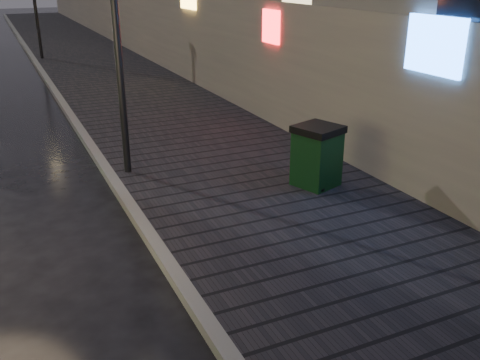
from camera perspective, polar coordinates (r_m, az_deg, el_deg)
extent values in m
cube|color=black|center=(25.68, -15.48, 12.23)|extent=(4.60, 58.00, 0.15)
cube|color=slate|center=(25.40, -20.89, 11.51)|extent=(0.20, 58.00, 0.15)
cylinder|color=black|center=(10.35, -12.93, 14.00)|extent=(0.14, 0.14, 5.00)
cylinder|color=black|center=(26.16, -21.09, 17.47)|extent=(0.14, 0.14, 5.00)
cube|color=black|center=(9.96, 8.17, 2.22)|extent=(0.88, 0.88, 1.01)
cube|color=black|center=(9.79, 8.35, 5.38)|extent=(0.95, 0.95, 0.13)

